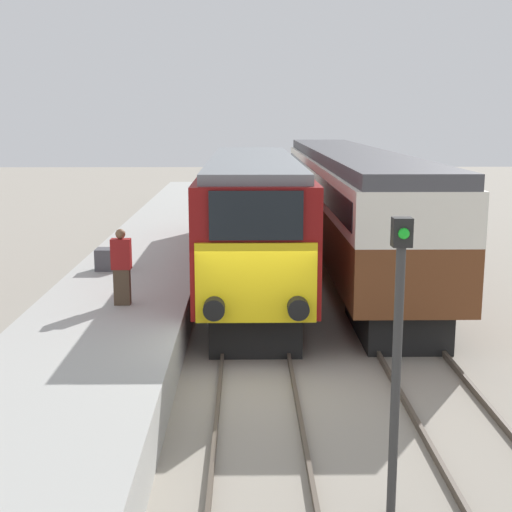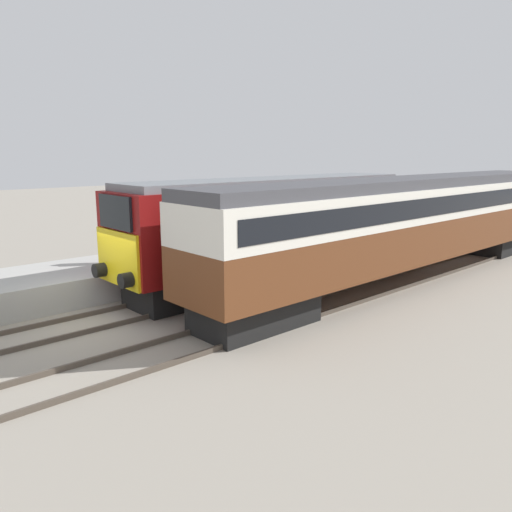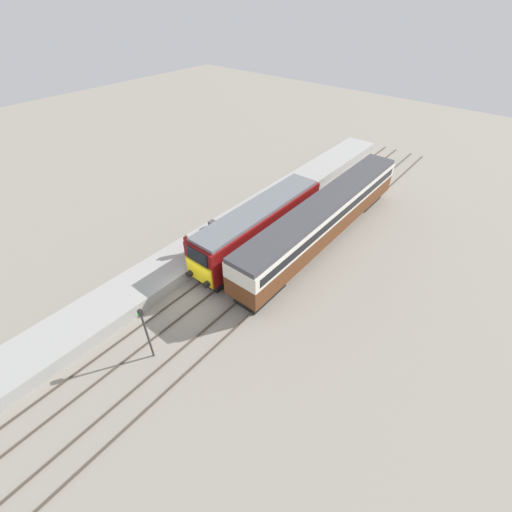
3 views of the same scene
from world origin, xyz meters
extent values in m
plane|color=gray|center=(0.00, 0.00, 0.00)|extent=(120.00, 120.00, 0.00)
cube|color=#A8A8A3|center=(-3.30, 8.00, 0.48)|extent=(3.50, 50.00, 0.96)
cube|color=#4C4238|center=(-0.72, 5.00, 0.07)|extent=(0.07, 60.00, 0.14)
cube|color=#4C4238|center=(0.72, 5.00, 0.07)|extent=(0.07, 60.00, 0.14)
cube|color=#4C4238|center=(2.68, 5.00, 0.07)|extent=(0.07, 60.00, 0.14)
cube|color=#4C4238|center=(4.12, 5.00, 0.07)|extent=(0.07, 60.00, 0.14)
cube|color=black|center=(0.00, 3.46, 0.50)|extent=(2.03, 4.00, 1.00)
cube|color=black|center=(0.00, 11.55, 0.50)|extent=(2.03, 4.00, 1.00)
cube|color=maroon|center=(0.00, 7.50, 2.38)|extent=(2.70, 13.10, 2.76)
cube|color=yellow|center=(0.00, 0.92, 1.83)|extent=(2.48, 0.10, 1.66)
cube|color=black|center=(0.00, 0.92, 3.22)|extent=(1.89, 0.10, 1.00)
cube|color=slate|center=(0.00, 7.50, 3.88)|extent=(2.38, 12.57, 0.24)
cylinder|color=black|center=(-0.85, 0.71, 1.35)|extent=(0.44, 0.35, 0.44)
cylinder|color=black|center=(0.85, 0.71, 1.35)|extent=(0.44, 0.35, 0.44)
cube|color=black|center=(3.40, 3.38, 0.47)|extent=(1.89, 3.60, 0.95)
cube|color=black|center=(3.40, 19.99, 0.47)|extent=(1.89, 3.60, 0.95)
cube|color=brown|center=(3.40, 11.68, 1.71)|extent=(2.70, 21.01, 1.51)
cube|color=silver|center=(3.40, 11.68, 3.06)|extent=(2.71, 21.01, 1.19)
cube|color=black|center=(3.40, 11.68, 3.06)|extent=(2.75, 20.17, 0.65)
cube|color=#424247|center=(3.40, 11.68, 3.83)|extent=(2.48, 21.01, 0.36)
cube|color=#473828|center=(-3.01, 2.52, 1.37)|extent=(0.36, 0.24, 0.83)
cube|color=maroon|center=(-3.01, 2.52, 2.13)|extent=(0.44, 0.26, 0.69)
sphere|color=brown|center=(-3.01, 2.52, 2.59)|extent=(0.22, 0.22, 0.22)
cylinder|color=#333333|center=(1.70, -4.64, 1.80)|extent=(0.12, 0.12, 3.60)
cube|color=black|center=(1.70, -4.64, 3.78)|extent=(0.24, 0.20, 0.36)
sphere|color=green|center=(1.70, -4.75, 3.78)|extent=(0.14, 0.14, 0.14)
cube|color=#4C4C51|center=(-4.01, 6.23, 1.26)|extent=(0.70, 0.56, 0.60)
camera|label=1|loc=(-0.21, -13.19, 5.18)|focal=50.00mm
camera|label=2|loc=(13.57, -5.83, 4.91)|focal=35.00mm
camera|label=3|loc=(14.03, -10.09, 17.41)|focal=24.00mm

